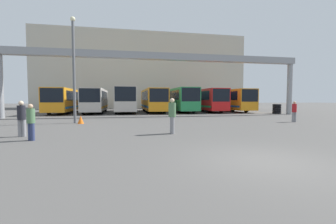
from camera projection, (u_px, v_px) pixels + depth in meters
The scene contains 17 objects.
ground_plane at pixel (266, 162), 6.42m from camera, with size 200.00×200.00×0.00m, color #514F4C.
building_backdrop at pixel (143, 73), 48.94m from camera, with size 41.22×12.00×14.91m.
overhead_gantry at pixel (162, 63), 23.58m from camera, with size 31.26×0.80×6.64m.
bus_slot_0 at pixel (66, 99), 29.69m from camera, with size 2.55×11.92×3.09m.
bus_slot_1 at pixel (95, 99), 29.50m from camera, with size 2.44×10.04×3.10m.
bus_slot_2 at pixel (125, 98), 30.98m from camera, with size 2.62×11.55×3.33m.
bus_slot_3 at pixel (153, 99), 31.65m from camera, with size 2.50×11.42×3.16m.
bus_slot_4 at pixel (179, 99), 32.51m from camera, with size 2.55×11.67×3.28m.
bus_slot_5 at pixel (206, 99), 32.79m from camera, with size 2.48×10.73×3.19m.
bus_slot_6 at pixel (228, 99), 34.18m from camera, with size 2.49×12.07×3.17m.
pedestrian_near_left at pixel (172, 115), 11.66m from camera, with size 0.38×0.38×1.85m.
pedestrian_mid_left at pixel (31, 121), 9.72m from camera, with size 0.33×0.33×1.59m.
pedestrian_mid_right at pixel (294, 111), 17.67m from camera, with size 0.34×0.34×1.64m.
pedestrian_near_center at pixel (22, 118), 10.74m from camera, with size 0.36×0.36×1.72m.
traffic_cone at pixel (81, 120), 16.46m from camera, with size 0.44×0.44×0.61m.
tire_stack at pixel (277, 109), 27.83m from camera, with size 1.04×1.04×1.20m.
lamp_post at pixel (74, 66), 16.71m from camera, with size 0.36×0.36×7.89m.
Camera 1 is at (-3.98, -5.68, 1.79)m, focal length 24.00 mm.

